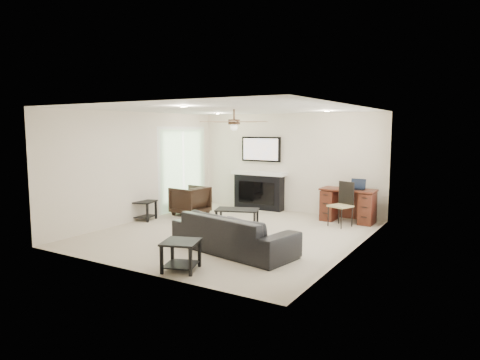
# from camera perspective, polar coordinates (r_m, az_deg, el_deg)

# --- Properties ---
(room_shell) EXTENTS (5.50, 5.54, 2.52)m
(room_shell) POSITION_cam_1_polar(r_m,az_deg,el_deg) (8.52, 0.19, 3.95)
(room_shell) COLOR #BBAD96
(room_shell) RESTS_ON ground
(sofa) EXTENTS (2.38, 1.28, 0.66)m
(sofa) POSITION_cam_1_polar(r_m,az_deg,el_deg) (7.43, -0.87, -7.06)
(sofa) COLOR black
(sofa) RESTS_ON ground
(armchair) EXTENTS (0.85, 0.83, 0.71)m
(armchair) POSITION_cam_1_polar(r_m,az_deg,el_deg) (10.61, -6.69, -2.74)
(armchair) COLOR black
(armchair) RESTS_ON ground
(coffee_table) EXTENTS (1.02, 0.78, 0.40)m
(coffee_table) POSITION_cam_1_polar(r_m,az_deg,el_deg) (9.25, -0.37, -5.10)
(coffee_table) COLOR black
(coffee_table) RESTS_ON ground
(end_table_near) EXTENTS (0.66, 0.66, 0.45)m
(end_table_near) POSITION_cam_1_polar(r_m,az_deg,el_deg) (6.56, -7.87, -9.96)
(end_table_near) COLOR black
(end_table_near) RESTS_ON ground
(end_table_left) EXTENTS (0.62, 0.62, 0.45)m
(end_table_left) POSITION_cam_1_polar(r_m,az_deg,el_deg) (10.21, -12.74, -3.99)
(end_table_left) COLOR black
(end_table_left) RESTS_ON ground
(fireplace_unit) EXTENTS (1.52, 0.34, 1.91)m
(fireplace_unit) POSITION_cam_1_polar(r_m,az_deg,el_deg) (11.22, 2.50, 0.91)
(fireplace_unit) COLOR black
(fireplace_unit) RESTS_ON ground
(desk) EXTENTS (1.22, 0.56, 0.76)m
(desk) POSITION_cam_1_polar(r_m,az_deg,el_deg) (10.06, 14.19, -3.29)
(desk) COLOR #391D0E
(desk) RESTS_ON ground
(desk_chair) EXTENTS (0.55, 0.56, 0.97)m
(desk_chair) POSITION_cam_1_polar(r_m,az_deg,el_deg) (9.52, 13.25, -3.19)
(desk_chair) COLOR black
(desk_chair) RESTS_ON ground
(laptop) EXTENTS (0.33, 0.24, 0.23)m
(laptop) POSITION_cam_1_polar(r_m,az_deg,el_deg) (9.91, 15.35, -0.58)
(laptop) COLOR black
(laptop) RESTS_ON desk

